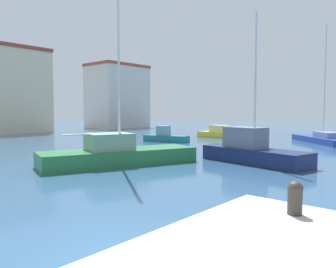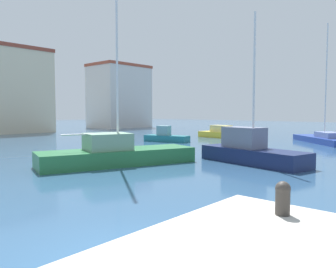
% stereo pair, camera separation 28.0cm
% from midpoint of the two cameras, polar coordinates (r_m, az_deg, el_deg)
% --- Properties ---
extents(water, '(160.00, 160.00, 0.00)m').
position_cam_midpoint_polar(water, '(31.55, -10.54, -1.59)').
color(water, '#2D5175').
rests_on(water, ground).
extents(mooring_bollard, '(0.27, 0.27, 0.60)m').
position_cam_midpoint_polar(mooring_bollard, '(6.31, 20.21, -10.02)').
color(mooring_bollard, '#38332D').
rests_on(mooring_bollard, pier_quay).
extents(sailboat_green_near_pier, '(9.00, 5.21, 13.36)m').
position_cam_midpoint_polar(sailboat_green_near_pier, '(18.83, -8.43, -3.26)').
color(sailboat_green_near_pier, '#28703D').
rests_on(sailboat_green_near_pier, water).
extents(sailboat_navy_center_channel, '(3.32, 6.77, 8.48)m').
position_cam_midpoint_polar(sailboat_navy_center_channel, '(19.74, 14.28, -2.77)').
color(sailboat_navy_center_channel, '#19234C').
rests_on(sailboat_navy_center_channel, water).
extents(motorboat_teal_far_left, '(2.36, 4.66, 1.57)m').
position_cam_midpoint_polar(motorboat_teal_far_left, '(32.75, -0.08, -0.50)').
color(motorboat_teal_far_left, '#1E707A').
rests_on(motorboat_teal_far_left, water).
extents(motorboat_yellow_mid_harbor, '(2.69, 7.47, 1.41)m').
position_cam_midpoint_polar(motorboat_yellow_mid_harbor, '(37.94, 10.27, 0.01)').
color(motorboat_yellow_mid_harbor, gold).
rests_on(motorboat_yellow_mid_harbor, water).
extents(sailboat_blue_behind_lamppost, '(7.71, 7.55, 11.11)m').
position_cam_midpoint_polar(sailboat_blue_behind_lamppost, '(34.77, 25.43, -0.71)').
color(sailboat_blue_behind_lamppost, '#233D93').
rests_on(sailboat_blue_behind_lamppost, water).
extents(waterfront_apartments, '(8.37, 9.64, 11.77)m').
position_cam_midpoint_polar(waterfront_apartments, '(52.99, -24.98, 6.67)').
color(waterfront_apartments, beige).
rests_on(waterfront_apartments, ground).
extents(yacht_club, '(10.08, 7.35, 11.47)m').
position_cam_midpoint_polar(yacht_club, '(62.55, -8.16, 6.37)').
color(yacht_club, beige).
rests_on(yacht_club, ground).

